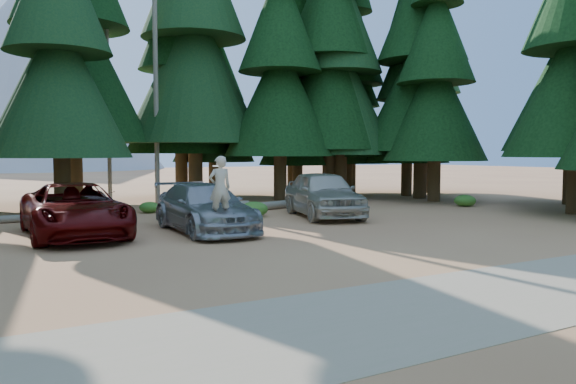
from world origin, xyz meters
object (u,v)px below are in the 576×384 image
at_px(silver_minivan_right, 323,194).
at_px(log_mid, 211,205).
at_px(silver_minivan_center, 205,208).
at_px(frisbee_player, 220,187).
at_px(red_pickup, 74,210).
at_px(log_right, 249,208).

bearing_deg(silver_minivan_right, log_mid, 131.43).
height_order(silver_minivan_center, frisbee_player, frisbee_player).
distance_m(red_pickup, silver_minivan_center, 3.88).
distance_m(red_pickup, frisbee_player, 4.55).
height_order(silver_minivan_right, log_right, silver_minivan_right).
relative_size(red_pickup, log_right, 1.04).
relative_size(silver_minivan_center, silver_minivan_right, 0.98).
xyz_separation_m(red_pickup, silver_minivan_center, (3.78, -0.88, -0.04)).
height_order(red_pickup, silver_minivan_right, silver_minivan_right).
xyz_separation_m(silver_minivan_center, frisbee_player, (-0.30, -1.96, 0.76)).
distance_m(silver_minivan_right, log_mid, 5.95).
distance_m(frisbee_player, log_right, 7.81).
bearing_deg(red_pickup, log_mid, 42.16).
xyz_separation_m(silver_minivan_center, silver_minivan_right, (5.52, 1.61, 0.15)).
relative_size(frisbee_player, log_right, 0.32).
distance_m(silver_minivan_center, log_right, 5.94).
relative_size(red_pickup, frisbee_player, 3.21).
relative_size(red_pickup, silver_minivan_right, 1.08).
distance_m(silver_minivan_center, log_mid, 7.53).
xyz_separation_m(red_pickup, log_mid, (6.72, 6.03, -0.65)).
bearing_deg(log_mid, red_pickup, -129.84).
relative_size(silver_minivan_center, log_mid, 1.47).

